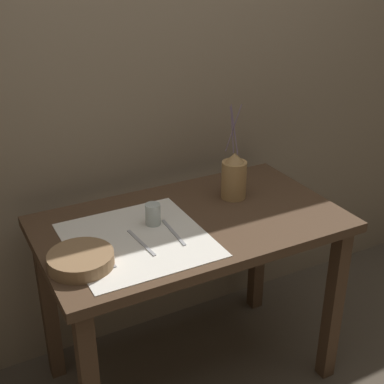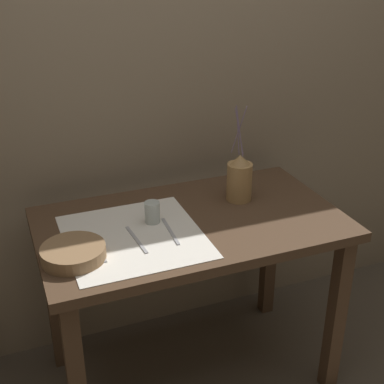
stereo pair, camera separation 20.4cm
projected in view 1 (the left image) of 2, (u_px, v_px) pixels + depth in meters
ground_plane at (191, 372)px, 2.44m from camera, size 12.00×12.00×0.00m
stone_wall_back at (141, 91)px, 2.28m from camera, size 7.00×0.06×2.40m
wooden_table at (191, 246)px, 2.15m from camera, size 1.19×0.69×0.79m
linen_cloth at (137, 240)px, 1.96m from camera, size 0.50×0.52×0.00m
pitcher_with_flowers at (234, 177)px, 2.24m from camera, size 0.11×0.11×0.41m
wooden_bowl at (81, 260)px, 1.79m from camera, size 0.22×0.22×0.05m
glass_tumbler_near at (153, 214)px, 2.04m from camera, size 0.06×0.06×0.08m
fork_outer at (104, 253)px, 1.87m from camera, size 0.02×0.21×0.00m
fork_inner at (141, 243)px, 1.93m from camera, size 0.03×0.21×0.00m
knife_center at (173, 232)px, 2.00m from camera, size 0.02×0.21×0.00m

